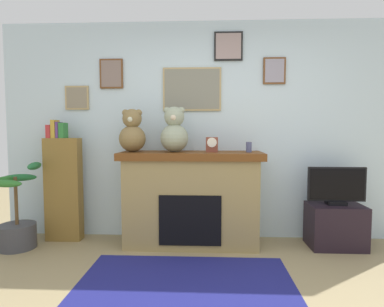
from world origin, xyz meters
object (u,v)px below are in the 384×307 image
object	(u,v)px
television	(337,186)
mantel_clock	(212,145)
tv_stand	(335,226)
teddy_bear_cream	(132,133)
candle_jar	(249,147)
teddy_bear_tan	(174,132)
fireplace	(191,198)
bookshelf	(63,186)
potted_plant	(17,223)

from	to	relation	value
television	mantel_clock	bearing A→B (deg)	179.60
tv_stand	teddy_bear_cream	world-z (taller)	teddy_bear_cream
television	mantel_clock	xyz separation A→B (m)	(-1.38, 0.01, 0.46)
candle_jar	mantel_clock	world-z (taller)	mantel_clock
television	teddy_bear_tan	xyz separation A→B (m)	(-1.80, 0.01, 0.61)
mantel_clock	fireplace	bearing A→B (deg)	175.25
bookshelf	teddy_bear_tan	xyz separation A→B (m)	(1.33, -0.09, 0.65)
bookshelf	candle_jar	xyz separation A→B (m)	(2.17, -0.09, 0.47)
television	teddy_bear_tan	world-z (taller)	teddy_bear_tan
tv_stand	teddy_bear_cream	xyz separation A→B (m)	(-2.28, 0.01, 1.04)
tv_stand	candle_jar	world-z (taller)	candle_jar
candle_jar	teddy_bear_cream	world-z (taller)	teddy_bear_cream
bookshelf	fireplace	bearing A→B (deg)	-2.73
tv_stand	television	size ratio (longest dim) A/B	0.93
tv_stand	teddy_bear_cream	size ratio (longest dim) A/B	1.21
fireplace	bookshelf	distance (m)	1.53
potted_plant	teddy_bear_tan	bearing A→B (deg)	6.71
bookshelf	potted_plant	size ratio (longest dim) A/B	1.49
fireplace	potted_plant	distance (m)	1.95
bookshelf	potted_plant	xyz separation A→B (m)	(-0.40, -0.29, -0.36)
potted_plant	television	distance (m)	3.56
fireplace	mantel_clock	xyz separation A→B (m)	(0.23, -0.02, 0.61)
television	candle_jar	bearing A→B (deg)	179.34
fireplace	candle_jar	world-z (taller)	candle_jar
potted_plant	tv_stand	size ratio (longest dim) A/B	1.63
potted_plant	mantel_clock	xyz separation A→B (m)	(2.15, 0.20, 0.86)
teddy_bear_cream	television	bearing A→B (deg)	-0.27
tv_stand	candle_jar	bearing A→B (deg)	179.43
bookshelf	potted_plant	bearing A→B (deg)	-143.34
fireplace	teddy_bear_cream	distance (m)	1.00
tv_stand	candle_jar	size ratio (longest dim) A/B	5.07
bookshelf	mantel_clock	world-z (taller)	bookshelf
teddy_bear_cream	teddy_bear_tan	distance (m)	0.48
tv_stand	mantel_clock	world-z (taller)	mantel_clock
potted_plant	tv_stand	world-z (taller)	potted_plant
mantel_clock	teddy_bear_tan	distance (m)	0.45
bookshelf	teddy_bear_cream	distance (m)	1.07
fireplace	tv_stand	xyz separation A→B (m)	(1.61, -0.03, -0.30)
potted_plant	candle_jar	xyz separation A→B (m)	(2.56, 0.20, 0.84)
television	potted_plant	bearing A→B (deg)	-176.87
tv_stand	mantel_clock	xyz separation A→B (m)	(-1.38, 0.01, 0.91)
potted_plant	teddy_bear_tan	distance (m)	2.01
potted_plant	teddy_bear_cream	world-z (taller)	teddy_bear_cream
potted_plant	fireplace	bearing A→B (deg)	6.60
television	teddy_bear_cream	world-z (taller)	teddy_bear_cream
tv_stand	television	xyz separation A→B (m)	(0.00, -0.00, 0.45)
tv_stand	bookshelf	bearing A→B (deg)	178.17
mantel_clock	teddy_bear_tan	xyz separation A→B (m)	(-0.42, 0.00, 0.14)
potted_plant	teddy_bear_tan	world-z (taller)	teddy_bear_tan
fireplace	candle_jar	distance (m)	0.87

